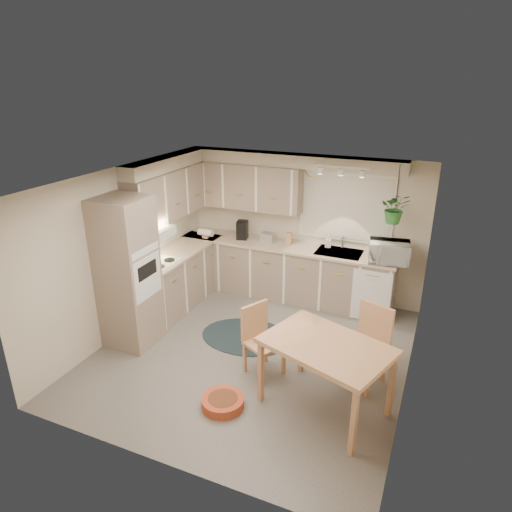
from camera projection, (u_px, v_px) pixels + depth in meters
name	position (u px, v px, depth m)	size (l,w,h in m)	color
floor	(253.00, 353.00, 6.25)	(4.20, 4.20, 0.00)	slate
ceiling	(252.00, 179.00, 5.36)	(4.20, 4.20, 0.00)	silver
wall_back	(303.00, 226.00, 7.60)	(4.00, 0.04, 2.40)	beige
wall_front	(156.00, 361.00, 4.01)	(4.00, 0.04, 2.40)	beige
wall_left	(125.00, 250.00, 6.54)	(0.04, 4.20, 2.40)	beige
wall_right	(417.00, 301.00, 5.07)	(0.04, 4.20, 2.40)	beige
base_cab_left	(179.00, 278.00, 7.45)	(0.60, 1.85, 0.90)	gray
base_cab_back	(284.00, 272.00, 7.69)	(3.60, 0.60, 0.90)	gray
counter_left	(178.00, 251.00, 7.28)	(0.64, 1.89, 0.04)	#C9AD92
counter_back	(285.00, 246.00, 7.51)	(3.64, 0.64, 0.04)	#C9AD92
oven_stack	(128.00, 273.00, 6.16)	(0.65, 0.65, 2.10)	gray
wall_oven_face	(147.00, 277.00, 6.04)	(0.02, 0.56, 0.58)	silver
upper_cab_left	(171.00, 193.00, 7.10)	(0.35, 2.00, 0.75)	gray
upper_cab_back	(244.00, 186.00, 7.58)	(2.00, 0.35, 0.75)	gray
soffit_left	(167.00, 163.00, 6.93)	(0.30, 2.00, 0.20)	beige
soffit_back	(290.00, 160.00, 7.14)	(3.60, 0.30, 0.20)	beige
cooktop	(157.00, 263.00, 6.77)	(0.52, 0.58, 0.02)	silver
range_hood	(153.00, 234.00, 6.61)	(0.40, 0.60, 0.14)	silver
window_blinds	(346.00, 208.00, 7.17)	(1.40, 0.02, 1.00)	white
window_frame	(346.00, 207.00, 7.17)	(1.50, 0.02, 1.10)	silver
sink	(339.00, 255.00, 7.19)	(0.70, 0.48, 0.10)	#9EA0A5
dishwasher_front	(371.00, 297.00, 6.88)	(0.58, 0.01, 0.83)	silver
track_light_bar	(341.00, 167.00, 6.45)	(0.80, 0.04, 0.04)	silver
wall_clock	(314.00, 168.00, 7.15)	(0.30, 0.30, 0.03)	gold
dining_table	(325.00, 376.00, 5.07)	(1.34, 0.89, 0.84)	tan
chair_left	(264.00, 342.00, 5.66)	(0.43, 0.43, 0.91)	tan
chair_back	(364.00, 347.00, 5.47)	(0.47, 0.47, 1.00)	tan
braided_rug	(246.00, 336.00, 6.63)	(1.34, 1.00, 0.01)	black
pet_bed	(223.00, 402.00, 5.22)	(0.49, 0.49, 0.11)	#B94925
microwave	(389.00, 250.00, 6.74)	(0.58, 0.32, 0.39)	silver
soap_bottle	(328.00, 245.00, 7.37)	(0.09, 0.21, 0.09)	silver
hanging_plant	(395.00, 212.00, 6.52)	(0.40, 0.45, 0.35)	#2B6D2C
coffee_maker	(242.00, 230.00, 7.74)	(0.17, 0.21, 0.31)	black
toaster	(268.00, 237.00, 7.61)	(0.25, 0.14, 0.15)	#9EA0A5
knife_block	(289.00, 238.00, 7.50)	(0.09, 0.09, 0.20)	tan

